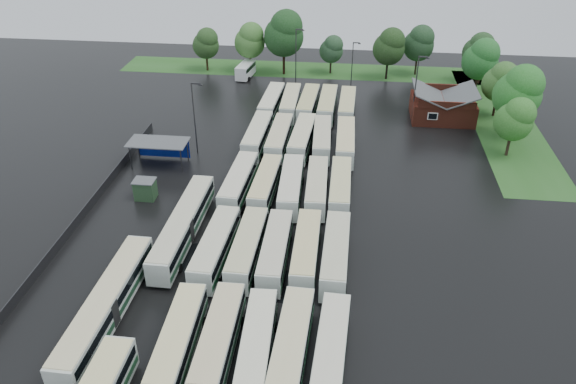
# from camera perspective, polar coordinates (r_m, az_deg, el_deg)

# --- Properties ---
(ground) EXTENTS (160.00, 160.00, 0.00)m
(ground) POSITION_cam_1_polar(r_m,az_deg,el_deg) (59.62, -3.27, -7.85)
(ground) COLOR black
(ground) RESTS_ON ground
(brick_building) EXTENTS (10.07, 8.60, 5.39)m
(brick_building) POSITION_cam_1_polar(r_m,az_deg,el_deg) (96.54, 15.41, 8.24)
(brick_building) COLOR maroon
(brick_building) RESTS_ON ground
(wash_shed) EXTENTS (8.20, 4.20, 3.58)m
(wash_shed) POSITION_cam_1_polar(r_m,az_deg,el_deg) (80.22, -12.95, 4.76)
(wash_shed) COLOR #2D2D30
(wash_shed) RESTS_ON ground
(utility_hut) EXTENTS (2.70, 2.20, 2.62)m
(utility_hut) POSITION_cam_1_polar(r_m,az_deg,el_deg) (72.89, -14.31, 0.29)
(utility_hut) COLOR #224023
(utility_hut) RESTS_ON ground
(grass_strip_north) EXTENTS (80.00, 10.00, 0.01)m
(grass_strip_north) POSITION_cam_1_polar(r_m,az_deg,el_deg) (116.84, 3.04, 12.24)
(grass_strip_north) COLOR #295B20
(grass_strip_north) RESTS_ON ground
(grass_strip_east) EXTENTS (10.00, 50.00, 0.01)m
(grass_strip_east) POSITION_cam_1_polar(r_m,az_deg,el_deg) (99.34, 20.98, 6.75)
(grass_strip_east) COLOR #295B20
(grass_strip_east) RESTS_ON ground
(west_fence) EXTENTS (0.10, 50.00, 1.20)m
(west_fence) POSITION_cam_1_polar(r_m,az_deg,el_deg) (72.00, -19.90, -1.79)
(west_fence) COLOR #2D2D30
(west_fence) RESTS_ON ground
(bus_r1c0) EXTENTS (2.87, 12.04, 3.33)m
(bus_r1c0) POSITION_cam_1_polar(r_m,az_deg,el_deg) (50.27, -11.10, -14.66)
(bus_r1c0) COLOR silver
(bus_r1c0) RESTS_ON ground
(bus_r1c1) EXTENTS (2.66, 12.06, 3.35)m
(bus_r1c1) POSITION_cam_1_polar(r_m,az_deg,el_deg) (49.76, -7.06, -14.78)
(bus_r1c1) COLOR silver
(bus_r1c1) RESTS_ON ground
(bus_r1c2) EXTENTS (2.98, 11.78, 3.25)m
(bus_r1c2) POSITION_cam_1_polar(r_m,az_deg,el_deg) (49.11, -3.19, -15.41)
(bus_r1c2) COLOR silver
(bus_r1c2) RESTS_ON ground
(bus_r1c3) EXTENTS (3.01, 12.35, 3.42)m
(bus_r1c3) POSITION_cam_1_polar(r_m,az_deg,el_deg) (48.82, 0.32, -15.55)
(bus_r1c3) COLOR silver
(bus_r1c3) RESTS_ON ground
(bus_r1c4) EXTENTS (3.01, 11.79, 3.25)m
(bus_r1c4) POSITION_cam_1_polar(r_m,az_deg,el_deg) (48.77, 4.37, -15.87)
(bus_r1c4) COLOR silver
(bus_r1c4) RESTS_ON ground
(bus_r2c0) EXTENTS (3.07, 12.25, 3.38)m
(bus_r2c0) POSITION_cam_1_polar(r_m,az_deg,el_deg) (59.96, -7.38, -5.60)
(bus_r2c0) COLOR silver
(bus_r2c0) RESTS_ON ground
(bus_r2c1) EXTENTS (2.75, 12.02, 3.33)m
(bus_r2c1) POSITION_cam_1_polar(r_m,az_deg,el_deg) (59.56, -4.15, -5.70)
(bus_r2c1) COLOR silver
(bus_r2c1) RESTS_ON ground
(bus_r2c2) EXTENTS (2.61, 11.88, 3.30)m
(bus_r2c2) POSITION_cam_1_polar(r_m,az_deg,el_deg) (59.08, -1.30, -5.99)
(bus_r2c2) COLOR silver
(bus_r2c2) RESTS_ON ground
(bus_r2c3) EXTENTS (2.64, 11.90, 3.31)m
(bus_r2c3) POSITION_cam_1_polar(r_m,az_deg,el_deg) (59.13, 1.85, -5.96)
(bus_r2c3) COLOR silver
(bus_r2c3) RESTS_ON ground
(bus_r2c4) EXTENTS (2.75, 12.22, 3.39)m
(bus_r2c4) POSITION_cam_1_polar(r_m,az_deg,el_deg) (58.72, 4.85, -6.31)
(bus_r2c4) COLOR silver
(bus_r2c4) RESTS_ON ground
(bus_r3c0) EXTENTS (3.08, 12.25, 3.38)m
(bus_r3c0) POSITION_cam_1_polar(r_m,az_deg,el_deg) (71.22, -5.02, 0.95)
(bus_r3c0) COLOR silver
(bus_r3c0) RESTS_ON ground
(bus_r3c1) EXTENTS (2.87, 11.71, 3.24)m
(bus_r3c1) POSITION_cam_1_polar(r_m,az_deg,el_deg) (70.78, -2.30, 0.77)
(bus_r3c1) COLOR silver
(bus_r3c1) RESTS_ON ground
(bus_r3c2) EXTENTS (3.04, 12.26, 3.39)m
(bus_r3c2) POSITION_cam_1_polar(r_m,az_deg,el_deg) (70.16, 0.29, 0.58)
(bus_r3c2) COLOR silver
(bus_r3c2) RESTS_ON ground
(bus_r3c3) EXTENTS (2.85, 11.89, 3.29)m
(bus_r3c3) POSITION_cam_1_polar(r_m,az_deg,el_deg) (70.16, 2.94, 0.49)
(bus_r3c3) COLOR silver
(bus_r3c3) RESTS_ON ground
(bus_r3c4) EXTENTS (2.55, 11.80, 3.28)m
(bus_r3c4) POSITION_cam_1_polar(r_m,az_deg,el_deg) (70.29, 5.33, 0.45)
(bus_r3c4) COLOR silver
(bus_r3c4) RESTS_ON ground
(bus_r4c0) EXTENTS (2.93, 12.40, 3.43)m
(bus_r4c0) POSITION_cam_1_polar(r_m,az_deg,el_deg) (83.41, -3.11, 5.74)
(bus_r4c0) COLOR silver
(bus_r4c0) RESTS_ON ground
(bus_r4c1) EXTENTS (2.81, 12.25, 3.40)m
(bus_r4c1) POSITION_cam_1_polar(r_m,az_deg,el_deg) (82.56, -0.90, 5.49)
(bus_r4c1) COLOR silver
(bus_r4c1) RESTS_ON ground
(bus_r4c2) EXTENTS (3.23, 12.41, 3.42)m
(bus_r4c2) POSITION_cam_1_polar(r_m,az_deg,el_deg) (82.51, 1.44, 5.48)
(bus_r4c2) COLOR silver
(bus_r4c2) RESTS_ON ground
(bus_r4c3) EXTENTS (2.94, 11.82, 3.26)m
(bus_r4c3) POSITION_cam_1_polar(r_m,az_deg,el_deg) (82.49, 3.47, 5.36)
(bus_r4c3) COLOR silver
(bus_r4c3) RESTS_ON ground
(bus_r4c4) EXTENTS (2.72, 12.16, 3.38)m
(bus_r4c4) POSITION_cam_1_polar(r_m,az_deg,el_deg) (81.88, 5.84, 5.09)
(bus_r4c4) COLOR silver
(bus_r4c4) RESTS_ON ground
(bus_r5c0) EXTENTS (3.06, 12.27, 3.39)m
(bus_r5c0) POSITION_cam_1_polar(r_m,az_deg,el_deg) (95.34, -1.68, 9.07)
(bus_r5c0) COLOR silver
(bus_r5c0) RESTS_ON ground
(bus_r5c1) EXTENTS (2.66, 12.02, 3.34)m
(bus_r5c1) POSITION_cam_1_polar(r_m,az_deg,el_deg) (95.12, 0.25, 9.01)
(bus_r5c1) COLOR silver
(bus_r5c1) RESTS_ON ground
(bus_r5c2) EXTENTS (3.07, 12.18, 3.36)m
(bus_r5c2) POSITION_cam_1_polar(r_m,az_deg,el_deg) (94.77, 2.07, 8.92)
(bus_r5c2) COLOR silver
(bus_r5c2) RESTS_ON ground
(bus_r5c3) EXTENTS (2.87, 12.29, 3.41)m
(bus_r5c3) POSITION_cam_1_polar(r_m,az_deg,el_deg) (94.47, 4.02, 8.80)
(bus_r5c3) COLOR silver
(bus_r5c3) RESTS_ON ground
(bus_r5c4) EXTENTS (2.75, 11.81, 3.27)m
(bus_r5c4) POSITION_cam_1_polar(r_m,az_deg,el_deg) (94.49, 6.02, 8.66)
(bus_r5c4) COLOR silver
(bus_r5c4) RESTS_ON ground
(artic_bus_west_b) EXTENTS (2.88, 18.08, 3.35)m
(artic_bus_west_b) POSITION_cam_1_polar(r_m,az_deg,el_deg) (63.92, -10.58, -3.35)
(artic_bus_west_b) COLOR silver
(artic_bus_west_b) RESTS_ON ground
(artic_bus_west_c) EXTENTS (2.90, 18.25, 3.38)m
(artic_bus_west_c) POSITION_cam_1_polar(r_m,az_deg,el_deg) (55.10, -17.96, -10.92)
(artic_bus_west_c) COLOR silver
(artic_bus_west_c) RESTS_ON ground
(minibus) EXTENTS (3.14, 6.50, 2.72)m
(minibus) POSITION_cam_1_polar(r_m,az_deg,el_deg) (112.55, -4.34, 12.27)
(minibus) COLOR white
(minibus) RESTS_ON ground
(tree_north_0) EXTENTS (5.27, 5.27, 8.73)m
(tree_north_0) POSITION_cam_1_polar(r_m,az_deg,el_deg) (116.09, -8.30, 14.74)
(tree_north_0) COLOR #301F11
(tree_north_0) RESTS_ON ground
(tree_north_1) EXTENTS (6.02, 6.02, 9.97)m
(tree_north_1) POSITION_cam_1_polar(r_m,az_deg,el_deg) (114.34, -3.86, 15.16)
(tree_north_1) COLOR #331F13
(tree_north_1) RESTS_ON ground
(tree_north_2) EXTENTS (7.73, 7.73, 12.80)m
(tree_north_2) POSITION_cam_1_polar(r_m,az_deg,el_deg) (112.02, -0.34, 15.85)
(tree_north_2) COLOR black
(tree_north_2) RESTS_ON ground
(tree_north_3) EXTENTS (4.67, 4.67, 7.73)m
(tree_north_3) POSITION_cam_1_polar(r_m,az_deg,el_deg) (113.76, 4.49, 14.29)
(tree_north_3) COLOR black
(tree_north_3) RESTS_ON ground
(tree_north_4) EXTENTS (6.09, 6.09, 10.09)m
(tree_north_4) POSITION_cam_1_polar(r_m,az_deg,el_deg) (111.46, 10.30, 14.37)
(tree_north_4) COLOR black
(tree_north_4) RESTS_ON ground
(tree_north_5) EXTENTS (5.98, 5.98, 9.91)m
(tree_north_5) POSITION_cam_1_polar(r_m,az_deg,el_deg) (115.17, 13.22, 14.53)
(tree_north_5) COLOR black
(tree_north_5) RESTS_ON ground
(tree_north_6) EXTENTS (5.82, 5.82, 9.64)m
(tree_north_6) POSITION_cam_1_polar(r_m,az_deg,el_deg) (114.08, 18.85, 13.47)
(tree_north_6) COLOR black
(tree_north_6) RESTS_ON ground
(tree_east_0) EXTENTS (5.42, 5.42, 8.98)m
(tree_east_0) POSITION_cam_1_polar(r_m,az_deg,el_deg) (85.34, 22.12, 6.90)
(tree_east_0) COLOR #31251A
(tree_east_0) RESTS_ON ground
(tree_east_1) EXTENTS (7.09, 7.09, 11.75)m
(tree_east_1) POSITION_cam_1_polar(r_m,az_deg,el_deg) (90.64, 22.45, 9.41)
(tree_east_1) COLOR black
(tree_east_1) RESTS_ON ground
(tree_east_2) EXTENTS (5.65, 5.65, 9.36)m
(tree_east_2) POSITION_cam_1_polar(r_m,az_deg,el_deg) (98.90, 20.82, 10.46)
(tree_east_2) COLOR black
(tree_east_2) RESTS_ON ground
(tree_east_3) EXTENTS (6.33, 6.33, 10.49)m
(tree_east_3) POSITION_cam_1_polar(r_m,az_deg,el_deg) (107.09, 19.07, 12.67)
(tree_east_3) COLOR black
(tree_east_3) RESTS_ON ground
(tree_east_4) EXTENTS (4.93, 4.93, 8.17)m
(tree_east_4) POSITION_cam_1_polar(r_m,az_deg,el_deg) (113.94, 19.27, 12.88)
(tree_east_4) COLOR #362516
(tree_east_4) RESTS_ON ground
(lamp_post_ne) EXTENTS (1.67, 0.33, 10.87)m
(lamp_post_ne) POSITION_cam_1_polar(r_m,az_deg,el_deg) (92.81, 12.95, 10.62)
(lamp_post_ne) COLOR #2D2D30
(lamp_post_ne) RESTS_ON ground
(lamp_post_nw) EXTENTS (1.65, 0.32, 10.71)m
(lamp_post_nw) POSITION_cam_1_polar(r_m,az_deg,el_deg) (80.95, -9.43, 7.90)
(lamp_post_nw) COLOR #2D2D30
(lamp_post_nw) RESTS_ON ground
(lamp_post_back_w) EXTENTS (1.63, 0.32, 10.57)m
(lamp_post_back_w) POSITION_cam_1_polar(r_m,az_deg,el_deg) (106.94, 0.89, 13.95)
(lamp_post_back_w) COLOR #2D2D30
(lamp_post_back_w) RESTS_ON ground
(lamp_post_back_e) EXTENTS (1.39, 0.27, 9.03)m
(lamp_post_back_e) POSITION_cam_1_polar(r_m,az_deg,el_deg) (104.84, 6.60, 12.89)
(lamp_post_back_e) COLOR #2D2D30
(lamp_post_back_e) RESTS_ON ground
(puddle_2) EXTENTS (5.33, 5.33, 0.01)m
(puddle_2) POSITION_cam_1_polar(r_m,az_deg,el_deg) (61.90, -9.36, -6.60)
(puddle_2) COLOR black
(puddle_2) RESTS_ON ground
(puddle_3) EXTENTS (5.17, 5.17, 0.01)m
(puddle_3) POSITION_cam_1_polar(r_m,az_deg,el_deg) (57.42, -0.07, -9.56)
(puddle_3) COLOR black
(puddle_3) RESTS_ON ground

